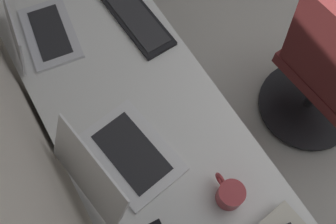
{
  "coord_description": "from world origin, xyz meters",
  "views": [
    {
      "loc": [
        -0.12,
        1.83,
        1.97
      ],
      "look_at": [
        0.27,
        1.6,
        0.95
      ],
      "focal_mm": 39.16,
      "sensor_mm": 36.0,
      "label": 1
    }
  ],
  "objects": [
    {
      "name": "desk",
      "position": [
        0.27,
        1.65,
        0.66
      ],
      "size": [
        2.02,
        0.63,
        0.73
      ],
      "color": "white",
      "rests_on": "ground"
    },
    {
      "name": "drawer_pedestal",
      "position": [
        0.64,
        1.67,
        0.35
      ],
      "size": [
        0.4,
        0.51,
        0.69
      ],
      "color": "white",
      "rests_on": "ground"
    },
    {
      "name": "laptop_leftmost",
      "position": [
        0.27,
        1.8,
        0.78
      ],
      "size": [
        0.4,
        0.38,
        0.22
      ],
      "color": "white",
      "rests_on": "desk"
    },
    {
      "name": "laptop_left",
      "position": [
        0.91,
        1.83,
        0.78
      ],
      "size": [
        0.35,
        0.28,
        0.19
      ],
      "color": "silver",
      "rests_on": "desk"
    },
    {
      "name": "keyboard_main",
      "position": [
        0.8,
        1.44,
        0.74
      ],
      "size": [
        0.43,
        0.17,
        0.02
      ],
      "color": "black",
      "rests_on": "desk"
    },
    {
      "name": "coffee_mug",
      "position": [
        -0.02,
        1.53,
        0.78
      ],
      "size": [
        0.13,
        0.09,
        0.09
      ],
      "color": "#A53338",
      "rests_on": "desk"
    },
    {
      "name": "office_chair",
      "position": [
        0.24,
        0.74,
        0.46
      ],
      "size": [
        0.56,
        0.57,
        0.97
      ],
      "color": "maroon",
      "rests_on": "ground"
    }
  ]
}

